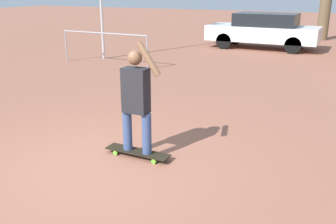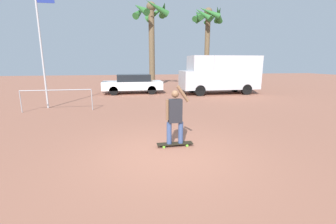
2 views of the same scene
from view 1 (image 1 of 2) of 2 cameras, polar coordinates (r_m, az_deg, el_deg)
name	(u,v)px [view 1 (image 1 of 2)]	position (r m, az deg, el deg)	size (l,w,h in m)	color
ground_plane	(102,166)	(5.55, -10.08, -8.09)	(80.00, 80.00, 0.00)	#935B47
skateboard	(138,152)	(5.74, -4.67, -6.10)	(1.03, 0.24, 0.09)	black
person_skateboarder	(136,97)	(5.44, -4.91, 2.30)	(0.67, 0.22, 1.67)	#384C7A
parked_car_white	(264,30)	(16.64, 14.36, 12.03)	(4.55, 1.87, 1.47)	black
plaza_railing_segment	(104,39)	(12.68, -9.75, 10.96)	(3.31, 0.05, 1.08)	#99999E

